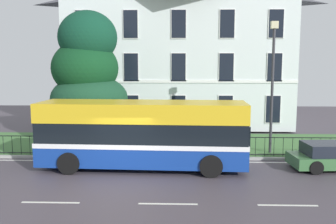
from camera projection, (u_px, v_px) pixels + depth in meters
ground_plane at (123, 176)px, 15.39m from camera, size 60.00×56.00×0.18m
georgian_townhouse at (179, 48)px, 28.85m from camera, size 16.35×9.17×11.65m
iron_verge_railing at (178, 146)px, 18.35m from camera, size 19.68×0.04×0.97m
evergreen_tree at (88, 89)px, 20.51m from camera, size 4.29×4.34×8.07m
single_decker_bus at (143, 134)px, 16.39m from camera, size 9.30×2.91×3.02m
parked_hatchback_00 at (336, 156)px, 16.36m from camera, size 4.30×2.02×1.19m
street_lamp_post at (273, 79)px, 18.56m from camera, size 0.36×0.24×6.70m
litter_bin at (107, 143)px, 18.78m from camera, size 0.55×0.55×1.11m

